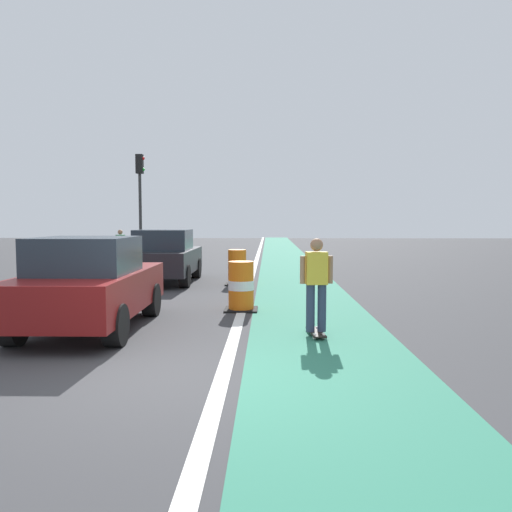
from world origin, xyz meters
TOP-DOWN VIEW (x-y plane):
  - ground_plane at (0.00, 0.00)m, footprint 100.00×100.00m
  - bike_lane_strip at (2.40, 12.00)m, footprint 2.50×80.00m
  - lane_divider_stripe at (0.90, 12.00)m, footprint 0.20×80.00m
  - skateboarder_on_lane at (2.31, 2.45)m, footprint 0.57×0.82m
  - parked_sedan_nearest at (-1.77, 2.85)m, footprint 1.95×4.12m
  - parked_sedan_second at (-1.82, 9.81)m, footprint 1.94×4.11m
  - traffic_barrel_front at (0.88, 4.89)m, footprint 0.73×0.73m
  - traffic_barrel_mid at (0.52, 9.33)m, footprint 0.73×0.73m
  - traffic_light_corner at (-4.59, 17.68)m, footprint 0.41×0.32m
  - pedestrian_crossing at (-4.62, 14.42)m, footprint 0.34×0.20m

SIDE VIEW (x-z plane):
  - ground_plane at x=0.00m, z-range 0.00..0.00m
  - bike_lane_strip at x=2.40m, z-range 0.00..0.01m
  - lane_divider_stripe at x=0.90m, z-range 0.00..0.01m
  - traffic_barrel_front at x=0.88m, z-range -0.01..1.08m
  - traffic_barrel_mid at x=0.52m, z-range -0.01..1.08m
  - parked_sedan_nearest at x=-1.77m, z-range -0.02..1.68m
  - parked_sedan_second at x=-1.82m, z-range -0.02..1.68m
  - pedestrian_crossing at x=-4.62m, z-range 0.06..1.67m
  - skateboarder_on_lane at x=2.31m, z-range 0.07..1.76m
  - traffic_light_corner at x=-4.59m, z-range 0.95..6.05m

